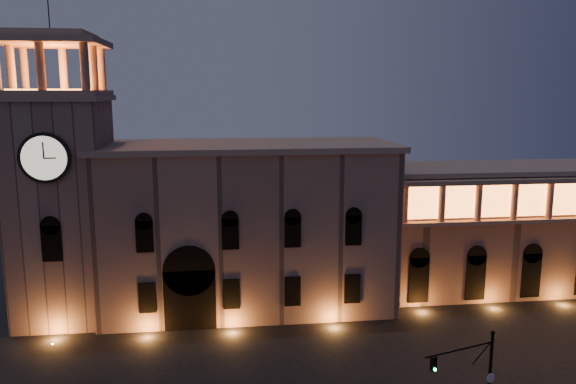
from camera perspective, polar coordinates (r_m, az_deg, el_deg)
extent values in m
cube|color=#906B5E|center=(60.02, -4.09, -3.71)|extent=(30.00, 12.00, 17.00)
cube|color=#A1816F|center=(58.52, -4.20, 4.68)|extent=(30.80, 12.80, 0.60)
cube|color=black|center=(56.51, -9.90, -10.59)|extent=(5.00, 1.40, 6.00)
cylinder|color=black|center=(55.52, -10.00, -7.69)|extent=(5.00, 1.40, 5.00)
cube|color=orange|center=(56.39, -9.90, -10.85)|extent=(4.20, 0.20, 5.00)
cube|color=#906B5E|center=(60.44, -21.87, -1.90)|extent=(9.00, 9.00, 22.00)
cube|color=#A1816F|center=(59.24, -22.60, 8.80)|extent=(9.80, 9.80, 0.50)
cylinder|color=black|center=(55.06, -23.50, 3.19)|extent=(4.60, 0.35, 4.60)
cylinder|color=beige|center=(54.93, -23.54, 3.17)|extent=(4.00, 0.12, 4.00)
cube|color=#A1816F|center=(59.24, -22.63, 9.28)|extent=(9.40, 9.40, 0.50)
cube|color=orange|center=(59.24, -22.65, 9.57)|extent=(6.80, 6.80, 0.15)
cylinder|color=#A1816F|center=(55.62, -23.85, 11.61)|extent=(0.76, 0.76, 4.20)
cylinder|color=#A1816F|center=(54.68, -19.95, 11.90)|extent=(0.76, 0.76, 4.20)
cylinder|color=#A1816F|center=(63.99, -25.22, 11.22)|extent=(0.76, 0.76, 4.20)
cylinder|color=#A1816F|center=(62.95, -21.86, 11.49)|extent=(0.76, 0.76, 4.20)
cylinder|color=#A1816F|center=(62.12, -18.40, 11.72)|extent=(0.76, 0.76, 4.20)
cylinder|color=#A1816F|center=(60.38, -26.33, 11.25)|extent=(0.76, 0.76, 4.20)
cylinder|color=#A1816F|center=(58.40, -19.13, 11.81)|extent=(0.76, 0.76, 4.20)
cube|color=#A1816F|center=(59.41, -22.96, 13.85)|extent=(9.80, 9.80, 0.60)
cube|color=#A1816F|center=(59.46, -23.00, 14.43)|extent=(7.50, 7.50, 0.60)
cylinder|color=black|center=(59.70, -23.16, 16.62)|extent=(0.10, 0.10, 4.00)
cube|color=#8A6658|center=(72.40, 23.85, -3.37)|extent=(40.00, 10.00, 14.00)
cube|color=#A1816F|center=(71.15, 24.27, 2.32)|extent=(40.60, 10.60, 0.50)
cube|color=#A1816F|center=(67.39, 26.37, -2.52)|extent=(40.00, 1.20, 0.40)
cube|color=#A1816F|center=(66.65, 26.66, 1.09)|extent=(40.00, 1.40, 0.50)
cube|color=orange|center=(67.43, 26.26, -0.59)|extent=(38.00, 0.15, 3.60)
cylinder|color=#A1816F|center=(58.99, 11.78, -1.16)|extent=(0.70, 0.70, 4.00)
cylinder|color=#A1816F|center=(60.40, 15.38, -1.05)|extent=(0.70, 0.70, 4.00)
cylinder|color=#A1816F|center=(62.03, 18.80, -0.94)|extent=(0.70, 0.70, 4.00)
cylinder|color=#A1816F|center=(63.87, 22.03, -0.83)|extent=(0.70, 0.70, 4.00)
cylinder|color=#A1816F|center=(65.90, 25.07, -0.73)|extent=(0.70, 0.70, 4.00)
sphere|color=black|center=(39.62, 20.08, -13.25)|extent=(0.30, 0.30, 0.30)
cylinder|color=black|center=(38.18, 17.05, -15.05)|extent=(5.13, 1.72, 0.13)
cube|color=black|center=(37.20, 14.56, -16.54)|extent=(0.40, 0.38, 0.91)
cylinder|color=#0CE53F|center=(37.22, 14.71, -17.04)|extent=(0.21, 0.14, 0.19)
cylinder|color=silver|center=(40.80, 19.90, -17.34)|extent=(0.62, 0.23, 0.64)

